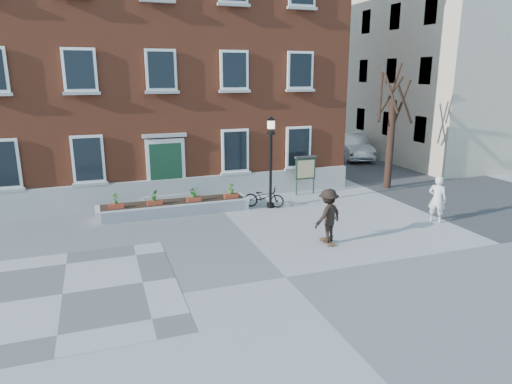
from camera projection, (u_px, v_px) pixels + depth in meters
name	position (u px, v px, depth m)	size (l,w,h in m)	color
ground	(286.00, 277.00, 13.09)	(100.00, 100.00, 0.00)	gray
checker_patch	(62.00, 294.00, 12.08)	(6.00, 6.00, 0.01)	#555557
bicycle	(264.00, 197.00, 19.80)	(0.61, 1.74, 0.92)	black
parked_car	(352.00, 147.00, 31.04)	(1.71, 4.89, 1.61)	silver
bystander	(437.00, 199.00, 17.74)	(0.67, 0.44, 1.85)	silver
brick_building	(147.00, 60.00, 23.60)	(18.40, 10.85, 12.60)	brown
planter_assembly	(174.00, 207.00, 18.92)	(6.20, 1.12, 1.15)	silver
bare_tree	(391.00, 133.00, 22.58)	(1.83, 1.83, 6.16)	#311E15
side_street	(402.00, 55.00, 35.13)	(15.20, 36.00, 14.50)	#3C3C3F
lamp_post	(271.00, 150.00, 19.23)	(0.40, 0.40, 3.93)	black
notice_board	(306.00, 169.00, 21.72)	(1.10, 0.16, 1.87)	#1B3623
skateboarder	(328.00, 216.00, 15.44)	(1.37, 1.11, 1.93)	brown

